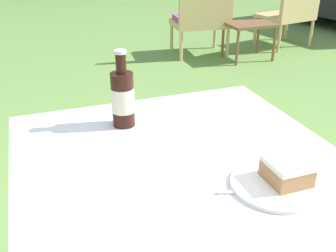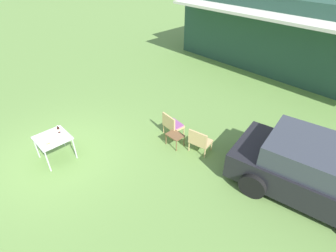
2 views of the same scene
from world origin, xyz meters
name	(u,v)px [view 1 (image 1 of 2)]	position (x,y,z in m)	size (l,w,h in m)	color
wicker_chair_cushioned	(201,17)	(1.51, 3.20, 0.43)	(0.64, 0.52, 0.79)	tan
wicker_chair_plain	(291,11)	(2.66, 3.18, 0.44)	(0.67, 0.57, 0.79)	tan
garden_side_table	(249,28)	(1.94, 2.89, 0.35)	(0.50, 0.38, 0.40)	brown
patio_table	(180,180)	(0.00, 0.00, 0.67)	(0.86, 0.86, 0.74)	silver
cake_on_plate	(281,177)	(0.18, -0.19, 0.76)	(0.21, 0.21, 0.07)	white
cola_bottle_near	(123,98)	(-0.09, 0.25, 0.83)	(0.07, 0.07, 0.24)	black
fork	(251,192)	(0.10, -0.20, 0.74)	(0.16, 0.06, 0.01)	silver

